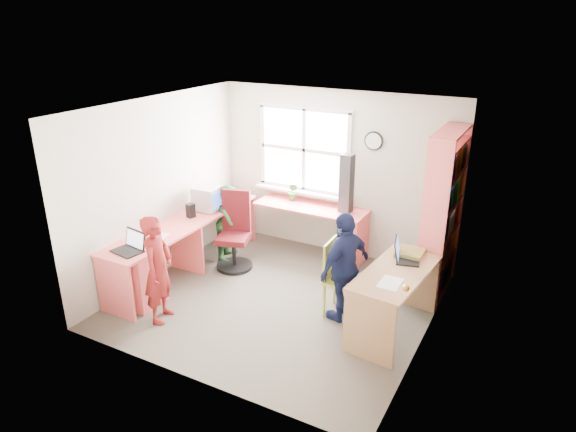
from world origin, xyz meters
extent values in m
cube|color=#484139|center=(0.00, 0.00, -0.01)|extent=(3.60, 3.40, 0.02)
cube|color=white|center=(0.00, 0.00, 2.41)|extent=(3.60, 3.40, 0.02)
cube|color=beige|center=(0.00, 1.71, 1.20)|extent=(3.60, 0.02, 2.40)
cube|color=beige|center=(0.00, -1.71, 1.20)|extent=(3.60, 0.02, 2.40)
cube|color=beige|center=(-1.81, 0.00, 1.20)|extent=(0.02, 3.40, 2.40)
cube|color=beige|center=(1.81, 0.00, 1.20)|extent=(0.02, 3.40, 2.40)
cube|color=white|center=(-0.50, 1.69, 1.50)|extent=(1.40, 0.01, 1.20)
cube|color=white|center=(-0.50, 1.68, 1.50)|extent=(1.48, 0.04, 1.28)
cube|color=#956740|center=(1.79, -1.05, 1.00)|extent=(0.02, 0.82, 2.00)
sphere|color=gold|center=(1.75, -0.72, 1.00)|extent=(0.07, 0.07, 0.07)
cylinder|color=black|center=(0.55, 1.68, 1.75)|extent=(0.26, 0.03, 0.26)
cylinder|color=white|center=(0.55, 1.66, 1.75)|extent=(0.22, 0.01, 0.22)
cube|color=#FF6865|center=(-1.50, 0.10, 0.73)|extent=(0.60, 2.70, 0.03)
cube|color=#FF6865|center=(-0.25, 1.42, 0.73)|extent=(1.65, 0.56, 0.03)
cube|color=#FF6865|center=(-1.50, 0.10, 0.36)|extent=(0.56, 0.03, 0.72)
cube|color=#FF6865|center=(-1.50, -1.22, 0.36)|extent=(0.56, 0.03, 0.72)
cube|color=#FF6865|center=(-1.50, 1.42, 0.36)|extent=(0.56, 0.03, 0.72)
cube|color=#FF6865|center=(0.55, 1.42, 0.36)|extent=(0.03, 0.52, 0.72)
cube|color=#FF6865|center=(-1.50, -0.85, 0.36)|extent=(0.54, 0.45, 0.72)
cube|color=#A57A52|center=(1.45, 0.03, 0.74)|extent=(0.73, 1.36, 0.03)
cube|color=#A57A52|center=(1.39, -0.60, 0.36)|extent=(0.56, 0.09, 0.72)
cube|color=#A57A52|center=(1.51, 0.66, 0.36)|extent=(0.56, 0.09, 0.72)
cube|color=#FF6865|center=(1.65, 0.68, 1.05)|extent=(0.30, 0.02, 2.10)
cube|color=#FF6865|center=(1.65, 1.68, 1.05)|extent=(0.30, 0.02, 2.10)
cube|color=#FF6865|center=(1.65, 1.18, 2.09)|extent=(0.30, 1.00, 0.02)
cube|color=#FF6865|center=(1.65, 1.18, 0.06)|extent=(0.30, 1.00, 0.02)
cube|color=#FF6865|center=(1.65, 1.18, 0.42)|extent=(0.30, 1.00, 0.02)
cube|color=#FF6865|center=(1.65, 1.18, 0.80)|extent=(0.30, 1.00, 0.02)
cube|color=#FF6865|center=(1.65, 1.18, 1.18)|extent=(0.30, 1.00, 0.02)
cube|color=#FF6865|center=(1.65, 1.18, 1.56)|extent=(0.30, 1.00, 0.02)
cube|color=#FF6865|center=(1.65, 1.18, 1.94)|extent=(0.30, 1.00, 0.02)
cube|color=red|center=(1.65, 0.88, 0.21)|extent=(0.25, 0.28, 0.27)
cube|color=#1B4FA2|center=(1.65, 1.20, 0.21)|extent=(0.25, 0.30, 0.29)
cube|color=#208737|center=(1.65, 1.50, 0.22)|extent=(0.25, 0.26, 0.30)
cube|color=yellow|center=(1.65, 0.88, 0.58)|extent=(0.25, 0.28, 0.30)
cube|color=#7A3687|center=(1.65, 1.20, 0.59)|extent=(0.25, 0.30, 0.32)
cube|color=orange|center=(1.65, 1.50, 0.57)|extent=(0.25, 0.26, 0.29)
cube|color=#282828|center=(1.65, 0.88, 0.97)|extent=(0.25, 0.28, 0.32)
cube|color=silver|center=(1.65, 1.20, 0.95)|extent=(0.25, 0.30, 0.29)
cube|color=red|center=(1.65, 1.50, 0.96)|extent=(0.25, 0.26, 0.30)
cube|color=#1B4FA2|center=(1.65, 0.88, 1.33)|extent=(0.25, 0.28, 0.29)
cube|color=#208737|center=(1.65, 1.20, 1.34)|extent=(0.25, 0.30, 0.30)
cube|color=yellow|center=(1.65, 1.50, 1.35)|extent=(0.25, 0.26, 0.32)
cube|color=#7A3687|center=(1.65, 0.88, 1.72)|extent=(0.25, 0.28, 0.30)
cube|color=orange|center=(1.65, 1.20, 1.73)|extent=(0.25, 0.30, 0.32)
cube|color=#282828|center=(1.65, 1.50, 1.71)|extent=(0.25, 0.26, 0.29)
cylinder|color=black|center=(-0.99, 0.49, 0.03)|extent=(0.64, 0.64, 0.05)
cylinder|color=black|center=(-0.99, 0.49, 0.24)|extent=(0.07, 0.07, 0.38)
cube|color=#4E0E13|center=(-0.99, 0.49, 0.45)|extent=(0.52, 0.52, 0.08)
cube|color=#4E0E13|center=(-1.05, 0.68, 0.80)|extent=(0.40, 0.19, 0.60)
cylinder|color=#ACB23B|center=(0.65, -0.06, 0.21)|extent=(0.04, 0.04, 0.42)
cylinder|color=#ACB23B|center=(0.99, -0.05, 0.21)|extent=(0.04, 0.04, 0.42)
cylinder|color=#ACB23B|center=(0.63, 0.28, 0.21)|extent=(0.04, 0.04, 0.42)
cylinder|color=#ACB23B|center=(0.97, 0.29, 0.21)|extent=(0.04, 0.04, 0.42)
cube|color=#ACB23B|center=(0.81, 0.11, 0.43)|extent=(0.41, 0.41, 0.04)
cube|color=#ACB23B|center=(0.63, 0.11, 0.68)|extent=(0.04, 0.38, 0.47)
cube|color=silver|center=(-1.48, 0.59, 0.76)|extent=(0.26, 0.21, 0.02)
cube|color=silver|center=(-1.48, 0.59, 0.93)|extent=(0.36, 0.33, 0.33)
cube|color=#3F72F2|center=(-1.30, 0.60, 0.93)|extent=(0.02, 0.27, 0.24)
cube|color=black|center=(-1.47, -0.98, 0.76)|extent=(0.38, 0.30, 0.02)
cube|color=black|center=(-1.45, -0.86, 0.87)|extent=(0.35, 0.12, 0.23)
cube|color=white|center=(-1.45, -0.86, 0.87)|extent=(0.30, 0.09, 0.18)
cube|color=black|center=(1.48, 0.36, 0.76)|extent=(0.33, 0.40, 0.02)
cube|color=black|center=(1.36, 0.33, 0.88)|extent=(0.14, 0.35, 0.23)
cube|color=#3F72F2|center=(1.36, 0.33, 0.88)|extent=(0.11, 0.31, 0.19)
cube|color=black|center=(-1.51, 0.26, 0.85)|extent=(0.12, 0.12, 0.19)
cube|color=black|center=(-1.49, 0.79, 0.84)|extent=(0.09, 0.09, 0.18)
cube|color=black|center=(0.27, 1.46, 1.16)|extent=(0.18, 0.16, 0.83)
cube|color=red|center=(1.47, 0.49, 0.78)|extent=(0.30, 0.30, 0.06)
cube|color=silver|center=(-1.46, -0.49, 0.75)|extent=(0.27, 0.34, 0.00)
cube|color=silver|center=(1.47, -0.26, 0.76)|extent=(0.21, 0.30, 0.00)
imported|color=#2F6F2C|center=(-0.59, 1.51, 0.89)|extent=(0.17, 0.15, 0.28)
imported|color=maroon|center=(-1.00, -1.00, 0.65)|extent=(0.43, 0.54, 1.29)
imported|color=#2C6E36|center=(-1.23, 0.77, 0.55)|extent=(0.53, 0.62, 1.11)
imported|color=#141A3F|center=(0.85, 0.03, 0.66)|extent=(0.55, 0.84, 1.32)
camera|label=1|loc=(2.75, -4.88, 3.34)|focal=32.00mm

